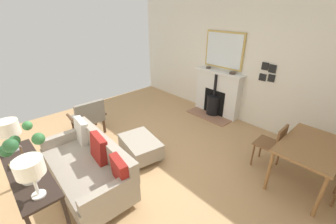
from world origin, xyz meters
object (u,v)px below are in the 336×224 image
Objects in this scene: sofa at (89,166)px; dining_chair_near_fireplace at (274,143)px; console_table at (28,175)px; table_lamp_far_end at (30,168)px; mantel_bowl_far at (232,73)px; table_lamp_near_end at (8,128)px; book_stack at (23,162)px; mantel_bowl_near at (208,68)px; dining_table at (311,150)px; potted_plant at (23,156)px; fireplace at (216,96)px; ottoman at (141,146)px; armchair_accent at (88,116)px.

sofa is 2.14× the size of dining_chair_near_fireplace.
console_table is at bearing -28.44° from dining_chair_near_fireplace.
sofa is 3.78× the size of table_lamp_far_end.
table_lamp_near_end is (4.27, -0.73, -0.10)m from mantel_bowl_far.
mantel_bowl_near is at bearing -174.96° from book_stack.
dining_table is 1.42× the size of dining_chair_near_fireplace.
table_lamp_far_end is at bearing 89.66° from potted_plant.
fireplace is at bearing 85.70° from mantel_bowl_near.
fireplace reaches higher than dining_table.
mantel_bowl_far is at bearing 175.84° from book_stack.
mantel_bowl_far is 4.33m from table_lamp_near_end.
ottoman is 2.73m from dining_table.
fireplace is 4.35m from table_lamp_far_end.
table_lamp_far_end is 0.40× the size of dining_table.
table_lamp_near_end is (4.24, -0.37, 0.56)m from fireplace.
fireplace reaches higher than sofa.
mantel_bowl_near is 0.08× the size of console_table.
sofa is 0.86m from book_stack.
table_lamp_far_end reaches higher than dining_table.
table_lamp_near_end reaches higher than sofa.
mantel_bowl_near is 0.69m from mantel_bowl_far.
console_table is (4.24, 0.19, 0.13)m from fireplace.
dining_chair_near_fireplace reaches higher than console_table.
table_lamp_near_end is (0.00, -0.56, 0.43)m from console_table.
table_lamp_far_end is at bearing 89.63° from book_stack.
potted_plant is at bearing 50.49° from armchair_accent.
fireplace is at bearing -176.60° from ottoman.
mantel_bowl_far is 0.30× the size of table_lamp_far_end.
armchair_accent reaches higher than book_stack.
dining_chair_near_fireplace is at bearing 64.13° from mantel_bowl_near.
sofa is (3.51, 0.52, -0.82)m from mantel_bowl_near.
book_stack is (1.73, -0.11, 0.52)m from ottoman.
dining_chair_near_fireplace is at bearing 151.56° from console_table.
table_lamp_far_end reaches higher than mantel_bowl_near.
sofa is at bearing -179.85° from console_table.
mantel_bowl_far reaches higher than book_stack.
potted_plant reaches higher than mantel_bowl_far.
armchair_accent is at bearing -60.63° from dining_chair_near_fireplace.
ottoman is (2.50, 0.15, -0.28)m from fireplace.
table_lamp_far_end is 0.69× the size of potted_plant.
mantel_bowl_near is 3.09m from armchair_accent.
mantel_bowl_near is 0.15× the size of armchair_accent.
dining_chair_near_fireplace is at bearing 144.29° from table_lamp_near_end.
table_lamp_near_end reaches higher than fireplace.
dining_table is (-3.18, 1.97, -0.44)m from potted_plant.
sofa is at bearing -2.69° from mantel_bowl_far.
dining_table is 0.54m from dining_chair_near_fireplace.
ottoman is at bearing -177.78° from sofa.
sofa is 1.20m from table_lamp_far_end.
mantel_bowl_near reaches higher than dining_table.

